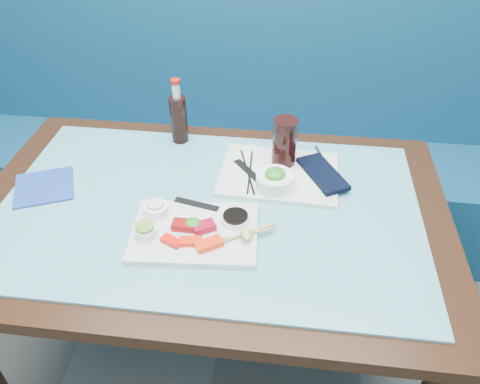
# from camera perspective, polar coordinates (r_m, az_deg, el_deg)

# --- Properties ---
(booth_bench) EXTENTS (3.00, 0.56, 1.17)m
(booth_bench) POSITION_cam_1_polar(r_m,az_deg,el_deg) (2.26, 0.29, 4.71)
(booth_bench) COLOR navy
(booth_bench) RESTS_ON ground
(dining_table) EXTENTS (1.40, 0.90, 0.75)m
(dining_table) POSITION_cam_1_polar(r_m,az_deg,el_deg) (1.43, -3.69, -4.53)
(dining_table) COLOR black
(dining_table) RESTS_ON ground
(glass_top) EXTENTS (1.22, 0.76, 0.01)m
(glass_top) POSITION_cam_1_polar(r_m,az_deg,el_deg) (1.37, -3.84, -1.89)
(glass_top) COLOR #59A5B2
(glass_top) RESTS_ON dining_table
(sashimi_plate) EXTENTS (0.35, 0.27, 0.02)m
(sashimi_plate) POSITION_cam_1_polar(r_m,az_deg,el_deg) (1.28, -5.54, -4.93)
(sashimi_plate) COLOR silver
(sashimi_plate) RESTS_ON glass_top
(salmon_left) EXTENTS (0.06, 0.05, 0.01)m
(salmon_left) POSITION_cam_1_polar(r_m,az_deg,el_deg) (1.24, -8.36, -5.94)
(salmon_left) COLOR #FF110A
(salmon_left) RESTS_ON sashimi_plate
(salmon_mid) EXTENTS (0.06, 0.04, 0.01)m
(salmon_mid) POSITION_cam_1_polar(r_m,az_deg,el_deg) (1.23, -6.05, -6.00)
(salmon_mid) COLOR #FF270A
(salmon_mid) RESTS_ON sashimi_plate
(salmon_right) EXTENTS (0.08, 0.07, 0.02)m
(salmon_right) POSITION_cam_1_polar(r_m,az_deg,el_deg) (1.22, -3.79, -6.34)
(salmon_right) COLOR #FF380A
(salmon_right) RESTS_ON sashimi_plate
(tuna_left) EXTENTS (0.06, 0.04, 0.02)m
(tuna_left) POSITION_cam_1_polar(r_m,az_deg,el_deg) (1.27, -6.87, -4.04)
(tuna_left) COLOR maroon
(tuna_left) RESTS_ON sashimi_plate
(tuna_right) EXTENTS (0.07, 0.06, 0.02)m
(tuna_right) POSITION_cam_1_polar(r_m,az_deg,el_deg) (1.26, -4.43, -4.28)
(tuna_right) COLOR maroon
(tuna_right) RESTS_ON sashimi_plate
(seaweed_garnish) EXTENTS (0.06, 0.05, 0.03)m
(seaweed_garnish) POSITION_cam_1_polar(r_m,az_deg,el_deg) (1.27, -5.73, -3.89)
(seaweed_garnish) COLOR #2B7C1C
(seaweed_garnish) RESTS_ON sashimi_plate
(ramekin_wasabi) EXTENTS (0.07, 0.07, 0.03)m
(ramekin_wasabi) POSITION_cam_1_polar(r_m,az_deg,el_deg) (1.27, -11.47, -4.77)
(ramekin_wasabi) COLOR white
(ramekin_wasabi) RESTS_ON sashimi_plate
(wasabi_fill) EXTENTS (0.06, 0.06, 0.01)m
(wasabi_fill) POSITION_cam_1_polar(r_m,az_deg,el_deg) (1.26, -11.57, -4.19)
(wasabi_fill) COLOR #619A31
(wasabi_fill) RESTS_ON ramekin_wasabi
(ramekin_ginger) EXTENTS (0.07, 0.07, 0.03)m
(ramekin_ginger) POSITION_cam_1_polar(r_m,az_deg,el_deg) (1.33, -10.21, -2.09)
(ramekin_ginger) COLOR white
(ramekin_ginger) RESTS_ON sashimi_plate
(ginger_fill) EXTENTS (0.06, 0.06, 0.01)m
(ginger_fill) POSITION_cam_1_polar(r_m,az_deg,el_deg) (1.32, -10.30, -1.47)
(ginger_fill) COLOR beige
(ginger_fill) RESTS_ON ramekin_ginger
(soy_dish) EXTENTS (0.09, 0.09, 0.02)m
(soy_dish) POSITION_cam_1_polar(r_m,az_deg,el_deg) (1.29, -0.56, -3.29)
(soy_dish) COLOR white
(soy_dish) RESTS_ON sashimi_plate
(soy_fill) EXTENTS (0.09, 0.09, 0.01)m
(soy_fill) POSITION_cam_1_polar(r_m,az_deg,el_deg) (1.28, -0.56, -2.93)
(soy_fill) COLOR black
(soy_fill) RESTS_ON soy_dish
(lemon_wedge) EXTENTS (0.04, 0.04, 0.04)m
(lemon_wedge) POSITION_cam_1_polar(r_m,az_deg,el_deg) (1.22, 0.82, -5.55)
(lemon_wedge) COLOR #DFCB69
(lemon_wedge) RESTS_ON sashimi_plate
(chopstick_sleeve) EXTENTS (0.14, 0.05, 0.00)m
(chopstick_sleeve) POSITION_cam_1_polar(r_m,az_deg,el_deg) (1.35, -5.32, -1.47)
(chopstick_sleeve) COLOR black
(chopstick_sleeve) RESTS_ON sashimi_plate
(wooden_chopstick_a) EXTENTS (0.20, 0.09, 0.01)m
(wooden_chopstick_a) POSITION_cam_1_polar(r_m,az_deg,el_deg) (1.24, -0.72, -5.45)
(wooden_chopstick_a) COLOR tan
(wooden_chopstick_a) RESTS_ON sashimi_plate
(wooden_chopstick_b) EXTENTS (0.20, 0.13, 0.01)m
(wooden_chopstick_b) POSITION_cam_1_polar(r_m,az_deg,el_deg) (1.24, -0.26, -5.48)
(wooden_chopstick_b) COLOR #A7884E
(wooden_chopstick_b) RESTS_ON sashimi_plate
(serving_tray) EXTENTS (0.38, 0.29, 0.01)m
(serving_tray) POSITION_cam_1_polar(r_m,az_deg,el_deg) (1.48, 4.76, 2.19)
(serving_tray) COLOR silver
(serving_tray) RESTS_ON glass_top
(paper_placemat) EXTENTS (0.35, 0.29, 0.00)m
(paper_placemat) POSITION_cam_1_polar(r_m,az_deg,el_deg) (1.48, 4.78, 2.43)
(paper_placemat) COLOR white
(paper_placemat) RESTS_ON serving_tray
(seaweed_bowl) EXTENTS (0.14, 0.14, 0.04)m
(seaweed_bowl) POSITION_cam_1_polar(r_m,az_deg,el_deg) (1.40, 4.24, 1.36)
(seaweed_bowl) COLOR white
(seaweed_bowl) RESTS_ON serving_tray
(seaweed_salad) EXTENTS (0.08, 0.08, 0.03)m
(seaweed_salad) POSITION_cam_1_polar(r_m,az_deg,el_deg) (1.39, 4.29, 2.20)
(seaweed_salad) COLOR #288E20
(seaweed_salad) RESTS_ON seaweed_bowl
(cola_glass) EXTENTS (0.08, 0.08, 0.16)m
(cola_glass) POSITION_cam_1_polar(r_m,az_deg,el_deg) (1.48, 5.45, 6.08)
(cola_glass) COLOR black
(cola_glass) RESTS_ON serving_tray
(navy_pouch) EXTENTS (0.17, 0.21, 0.02)m
(navy_pouch) POSITION_cam_1_polar(r_m,az_deg,el_deg) (1.48, 10.03, 2.23)
(navy_pouch) COLOR black
(navy_pouch) RESTS_ON serving_tray
(fork) EXTENTS (0.04, 0.09, 0.01)m
(fork) POSITION_cam_1_polar(r_m,az_deg,el_deg) (1.56, 9.75, 4.49)
(fork) COLOR silver
(fork) RESTS_ON serving_tray
(black_chopstick_a) EXTENTS (0.07, 0.22, 0.01)m
(black_chopstick_a) POSITION_cam_1_polar(r_m,az_deg,el_deg) (1.47, 0.91, 2.56)
(black_chopstick_a) COLOR black
(black_chopstick_a) RESTS_ON serving_tray
(black_chopstick_b) EXTENTS (0.01, 0.22, 0.01)m
(black_chopstick_b) POSITION_cam_1_polar(r_m,az_deg,el_deg) (1.47, 1.22, 2.53)
(black_chopstick_b) COLOR black
(black_chopstick_b) RESTS_ON serving_tray
(tray_sleeve) EXTENTS (0.11, 0.13, 0.00)m
(tray_sleeve) POSITION_cam_1_polar(r_m,az_deg,el_deg) (1.47, 1.07, 2.51)
(tray_sleeve) COLOR black
(tray_sleeve) RESTS_ON serving_tray
(cola_bottle_body) EXTENTS (0.06, 0.06, 0.16)m
(cola_bottle_body) POSITION_cam_1_polar(r_m,az_deg,el_deg) (1.62, -7.47, 8.76)
(cola_bottle_body) COLOR black
(cola_bottle_body) RESTS_ON glass_top
(cola_bottle_neck) EXTENTS (0.04, 0.04, 0.05)m
(cola_bottle_neck) POSITION_cam_1_polar(r_m,az_deg,el_deg) (1.57, -7.80, 12.15)
(cola_bottle_neck) COLOR silver
(cola_bottle_neck) RESTS_ON cola_bottle_body
(cola_bottle_cap) EXTENTS (0.04, 0.04, 0.01)m
(cola_bottle_cap) POSITION_cam_1_polar(r_m,az_deg,el_deg) (1.56, -7.91, 13.21)
(cola_bottle_cap) COLOR #B7140B
(cola_bottle_cap) RESTS_ON cola_bottle_neck
(blue_napkin) EXTENTS (0.22, 0.22, 0.01)m
(blue_napkin) POSITION_cam_1_polar(r_m,az_deg,el_deg) (1.55, -22.76, 0.58)
(blue_napkin) COLOR #1B3A96
(blue_napkin) RESTS_ON glass_top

